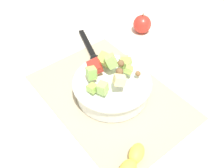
# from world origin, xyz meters

# --- Properties ---
(ground_plane) EXTENTS (2.40, 2.40, 0.00)m
(ground_plane) POSITION_xyz_m (0.00, 0.00, 0.00)
(ground_plane) COLOR silver
(placemat) EXTENTS (0.47, 0.32, 0.01)m
(placemat) POSITION_xyz_m (0.00, 0.00, 0.00)
(placemat) COLOR tan
(placemat) RESTS_ON ground_plane
(salad_bowl) EXTENTS (0.23, 0.23, 0.12)m
(salad_bowl) POSITION_xyz_m (0.00, -0.01, 0.04)
(salad_bowl) COLOR white
(salad_bowl) RESTS_ON placemat
(serving_spoon) EXTENTS (0.21, 0.09, 0.01)m
(serving_spoon) POSITION_xyz_m (0.19, -0.07, 0.01)
(serving_spoon) COLOR black
(serving_spoon) RESTS_ON placemat
(whole_apple) EXTENTS (0.07, 0.07, 0.08)m
(whole_apple) POSITION_xyz_m (0.18, -0.30, 0.03)
(whole_apple) COLOR red
(whole_apple) RESTS_ON ground_plane
(banana_whole) EXTENTS (0.07, 0.15, 0.04)m
(banana_whole) POSITION_xyz_m (-0.21, 0.12, 0.02)
(banana_whole) COLOR yellow
(banana_whole) RESTS_ON ground_plane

